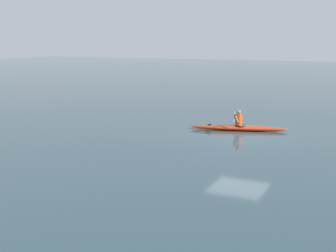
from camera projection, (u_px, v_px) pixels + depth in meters
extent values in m
plane|color=#334C56|center=(240.00, 135.00, 19.72)|extent=(160.00, 160.00, 0.00)
ellipsoid|color=red|center=(238.00, 128.00, 20.75)|extent=(4.56, 1.88, 0.25)
torus|color=black|center=(240.00, 126.00, 20.72)|extent=(0.68, 0.68, 0.04)
cylinder|color=black|center=(210.00, 125.00, 20.95)|extent=(0.18, 0.18, 0.02)
cylinder|color=#E04C14|center=(238.00, 120.00, 20.68)|extent=(0.32, 0.32, 0.52)
sphere|color=#936B4C|center=(239.00, 112.00, 20.61)|extent=(0.21, 0.21, 0.21)
cylinder|color=black|center=(234.00, 117.00, 20.69)|extent=(0.63, 2.01, 0.03)
ellipsoid|color=gold|center=(234.00, 121.00, 19.68)|extent=(0.15, 0.39, 0.17)
ellipsoid|color=gold|center=(235.00, 114.00, 21.70)|extent=(0.15, 0.39, 0.17)
cylinder|color=#936B4C|center=(237.00, 119.00, 20.43)|extent=(0.25, 0.25, 0.34)
cylinder|color=#936B4C|center=(237.00, 117.00, 20.94)|extent=(0.18, 0.31, 0.34)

